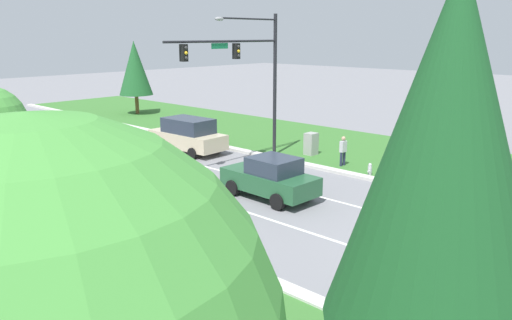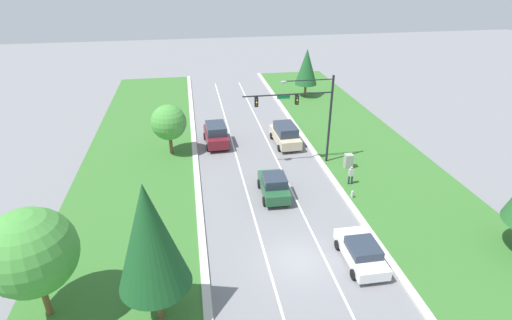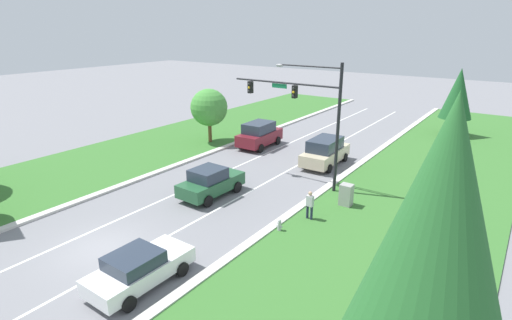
% 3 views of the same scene
% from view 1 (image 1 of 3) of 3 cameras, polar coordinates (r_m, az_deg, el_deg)
% --- Properties ---
extents(ground_plane, '(160.00, 160.00, 0.00)m').
position_cam_1_polar(ground_plane, '(17.94, 20.36, -9.57)').
color(ground_plane, slate).
extents(curb_strip_right, '(0.50, 90.00, 0.15)m').
position_cam_1_polar(curb_strip_right, '(22.96, 25.93, -4.75)').
color(curb_strip_right, beige).
rests_on(curb_strip_right, ground_plane).
extents(curb_strip_left, '(0.50, 90.00, 0.15)m').
position_cam_1_polar(curb_strip_left, '(13.36, 10.40, -17.07)').
color(curb_strip_left, beige).
rests_on(curb_strip_left, ground_plane).
extents(lane_stripe_inner_left, '(0.14, 81.00, 0.01)m').
position_cam_1_polar(lane_stripe_inner_left, '(16.42, 17.85, -11.61)').
color(lane_stripe_inner_left, white).
rests_on(lane_stripe_inner_left, ground_plane).
extents(lane_stripe_inner_right, '(0.14, 81.00, 0.01)m').
position_cam_1_polar(lane_stripe_inner_right, '(19.51, 22.45, -7.83)').
color(lane_stripe_inner_right, white).
rests_on(lane_stripe_inner_right, ground_plane).
extents(traffic_signal_mast, '(7.80, 0.41, 8.07)m').
position_cam_1_polar(traffic_signal_mast, '(27.04, -0.90, 10.80)').
color(traffic_signal_mast, black).
rests_on(traffic_signal_mast, ground_plane).
extents(champagne_suv, '(2.38, 5.11, 2.08)m').
position_cam_1_polar(champagne_suv, '(30.46, -7.81, 2.85)').
color(champagne_suv, beige).
rests_on(champagne_suv, ground_plane).
extents(burgundy_suv, '(2.41, 4.70, 2.18)m').
position_cam_1_polar(burgundy_suv, '(27.72, -20.25, 1.10)').
color(burgundy_suv, maroon).
rests_on(burgundy_suv, ground_plane).
extents(forest_sedan, '(2.23, 4.40, 1.85)m').
position_cam_1_polar(forest_sedan, '(21.67, 1.67, -2.03)').
color(forest_sedan, '#235633').
rests_on(forest_sedan, ground_plane).
extents(white_sedan, '(2.15, 4.42, 1.51)m').
position_cam_1_polar(white_sedan, '(20.90, 26.51, -4.60)').
color(white_sedan, white).
rests_on(white_sedan, ground_plane).
extents(utility_cabinet, '(0.70, 0.60, 1.37)m').
position_cam_1_polar(utility_cabinet, '(29.46, 6.31, 1.78)').
color(utility_cabinet, '#9E9E99').
rests_on(utility_cabinet, ground_plane).
extents(pedestrian, '(0.40, 0.25, 1.69)m').
position_cam_1_polar(pedestrian, '(27.11, 9.92, 1.12)').
color(pedestrian, '#232842').
rests_on(pedestrian, ground_plane).
extents(fire_hydrant, '(0.34, 0.20, 0.70)m').
position_cam_1_polar(fire_hydrant, '(25.68, 12.88, -1.12)').
color(fire_hydrant, '#B7B7BC').
rests_on(fire_hydrant, ground_plane).
extents(conifer_near_right_tree, '(2.92, 2.92, 6.44)m').
position_cam_1_polar(conifer_near_right_tree, '(45.60, -13.67, 10.16)').
color(conifer_near_right_tree, brown).
rests_on(conifer_near_right_tree, ground_plane).
extents(conifer_mid_left_tree, '(3.55, 3.55, 8.06)m').
position_cam_1_polar(conifer_mid_left_tree, '(8.12, 20.90, 0.85)').
color(conifer_mid_left_tree, brown).
rests_on(conifer_mid_left_tree, ground_plane).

